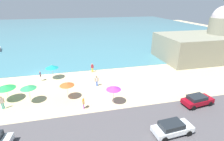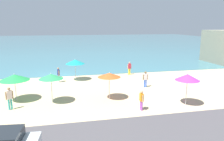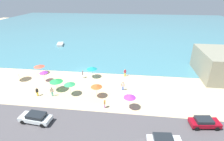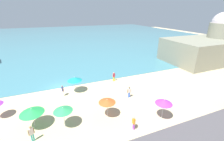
% 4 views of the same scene
% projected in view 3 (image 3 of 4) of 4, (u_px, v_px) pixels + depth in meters
% --- Properties ---
extents(ground_plane, '(160.00, 160.00, 0.00)m').
position_uv_depth(ground_plane, '(85.00, 72.00, 40.84)').
color(ground_plane, '#CFB589').
extents(sea, '(150.00, 110.00, 0.05)m').
position_uv_depth(sea, '(113.00, 27.00, 90.38)').
color(sea, teal).
rests_on(sea, ground_plane).
extents(coastal_road, '(80.00, 8.00, 0.06)m').
position_uv_depth(coastal_road, '(52.00, 127.00, 24.61)').
color(coastal_road, '#4D494D').
rests_on(coastal_road, ground_plane).
extents(beach_umbrella_0, '(2.02, 2.02, 2.60)m').
position_uv_depth(beach_umbrella_0, '(70.00, 84.00, 31.20)').
color(beach_umbrella_0, '#B2B2B7').
rests_on(beach_umbrella_0, ground_plane).
extents(beach_umbrella_1, '(2.48, 2.48, 2.63)m').
position_uv_depth(beach_umbrella_1, '(18.00, 70.00, 36.40)').
color(beach_umbrella_1, '#B2B2B7').
rests_on(beach_umbrella_1, ground_plane).
extents(beach_umbrella_2, '(1.96, 1.96, 2.69)m').
position_uv_depth(beach_umbrella_2, '(130.00, 96.00, 27.44)').
color(beach_umbrella_2, '#B2B2B7').
rests_on(beach_umbrella_2, ground_plane).
extents(beach_umbrella_3, '(1.75, 1.75, 2.41)m').
position_uv_depth(beach_umbrella_3, '(43.00, 72.00, 36.17)').
color(beach_umbrella_3, '#B2B2B7').
rests_on(beach_umbrella_3, ground_plane).
extents(beach_umbrella_4, '(2.49, 2.49, 2.43)m').
position_uv_depth(beach_umbrella_4, '(56.00, 80.00, 32.77)').
color(beach_umbrella_4, '#B2B2B7').
rests_on(beach_umbrella_4, ground_plane).
extents(beach_umbrella_5, '(2.00, 2.00, 2.47)m').
position_uv_depth(beach_umbrella_5, '(96.00, 86.00, 30.62)').
color(beach_umbrella_5, '#B2B2B7').
rests_on(beach_umbrella_5, ground_plane).
extents(beach_umbrella_6, '(2.22, 2.22, 2.58)m').
position_uv_depth(beach_umbrella_6, '(92.00, 68.00, 37.65)').
color(beach_umbrella_6, '#B2B2B7').
rests_on(beach_umbrella_6, ground_plane).
extents(beach_umbrella_7, '(2.36, 2.36, 2.15)m').
position_uv_depth(beach_umbrella_7, '(39.00, 66.00, 39.49)').
color(beach_umbrella_7, '#B2B2B7').
rests_on(beach_umbrella_7, ground_plane).
extents(bather_0, '(0.57, 0.22, 1.72)m').
position_uv_depth(bather_0, '(123.00, 86.00, 33.26)').
color(bather_0, blue).
rests_on(bather_0, ground_plane).
extents(bather_1, '(0.36, 0.52, 1.64)m').
position_uv_depth(bather_1, '(37.00, 91.00, 31.47)').
color(bather_1, yellow).
rests_on(bather_1, ground_plane).
extents(bather_2, '(0.24, 0.57, 1.59)m').
position_uv_depth(bather_2, '(105.00, 103.00, 28.25)').
color(bather_2, purple).
rests_on(bather_2, ground_plane).
extents(bather_3, '(0.52, 0.35, 1.82)m').
position_uv_depth(bather_3, '(52.00, 91.00, 31.33)').
color(bather_3, teal).
rests_on(bather_3, ground_plane).
extents(bather_4, '(0.31, 0.55, 1.73)m').
position_uv_depth(bather_4, '(83.00, 74.00, 37.93)').
color(bather_4, white).
rests_on(bather_4, ground_plane).
extents(bather_5, '(0.56, 0.30, 1.73)m').
position_uv_depth(bather_5, '(125.00, 72.00, 38.68)').
color(bather_5, yellow).
rests_on(bather_5, ground_plane).
extents(parked_car_0, '(4.26, 2.06, 1.40)m').
position_uv_depth(parked_car_0, '(164.00, 141.00, 21.30)').
color(parked_car_0, silver).
rests_on(parked_car_0, coastal_road).
extents(parked_car_1, '(4.75, 2.30, 1.44)m').
position_uv_depth(parked_car_1, '(36.00, 117.00, 25.16)').
color(parked_car_1, silver).
rests_on(parked_car_1, coastal_road).
extents(parked_car_2, '(4.21, 2.23, 1.36)m').
position_uv_depth(parked_car_2, '(204.00, 122.00, 24.31)').
color(parked_car_2, maroon).
rests_on(parked_car_2, coastal_road).
extents(skiff_nearshore, '(2.87, 4.69, 0.74)m').
position_uv_depth(skiff_nearshore, '(60.00, 44.00, 60.42)').
color(skiff_nearshore, white).
rests_on(skiff_nearshore, sea).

